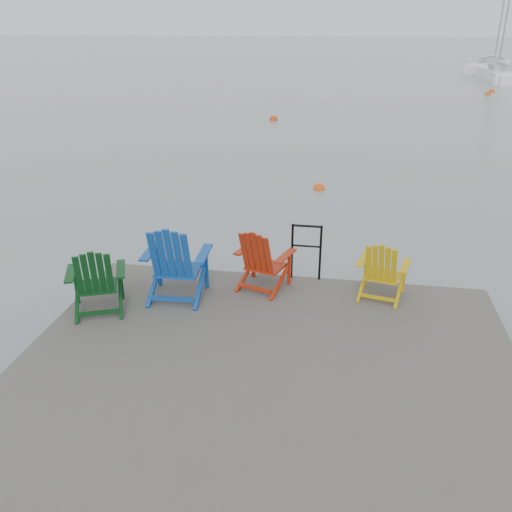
% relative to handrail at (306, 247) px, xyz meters
% --- Properties ---
extents(ground, '(400.00, 400.00, 0.00)m').
position_rel_handrail_xyz_m(ground, '(-0.25, -2.45, -1.04)').
color(ground, slate).
rests_on(ground, ground).
extents(dock, '(6.00, 5.00, 1.40)m').
position_rel_handrail_xyz_m(dock, '(-0.25, -2.45, -0.69)').
color(dock, '#2C2A27').
rests_on(dock, ground).
extents(handrail, '(0.48, 0.04, 0.90)m').
position_rel_handrail_xyz_m(handrail, '(0.00, 0.00, 0.00)').
color(handrail, black).
rests_on(handrail, dock).
extents(chair_green, '(0.96, 0.92, 1.00)m').
position_rel_handrail_xyz_m(chair_green, '(-2.75, -1.56, -0.04)').
color(chair_green, '#093613').
rests_on(chair_green, dock).
extents(chair_blue, '(0.96, 0.90, 1.17)m').
position_rel_handrail_xyz_m(chair_blue, '(-1.80, -0.98, 0.05)').
color(chair_blue, '#0E4196').
rests_on(chair_blue, dock).
extents(chair_red, '(0.92, 0.88, 0.98)m').
position_rel_handrail_xyz_m(chair_red, '(-0.62, -0.47, -0.05)').
color(chair_red, '#A0220B').
rests_on(chair_red, dock).
extents(chair_yellow, '(0.82, 0.78, 0.91)m').
position_rel_handrail_xyz_m(chair_yellow, '(1.14, -0.47, -0.08)').
color(chair_yellow, '#C3990A').
rests_on(chair_yellow, dock).
extents(sailboat_near, '(2.20, 7.94, 10.98)m').
position_rel_handrail_xyz_m(sailboat_near, '(12.07, 40.58, -0.69)').
color(sailboat_near, white).
rests_on(sailboat_near, ground).
extents(sailboat_mid, '(6.51, 9.03, 12.41)m').
position_rel_handrail_xyz_m(sailboat_mid, '(13.66, 50.22, -0.69)').
color(sailboat_mid, white).
rests_on(sailboat_mid, ground).
extents(buoy_a, '(0.33, 0.33, 0.33)m').
position_rel_handrail_xyz_m(buoy_a, '(-0.18, 6.80, -1.04)').
color(buoy_a, '#E14A0D').
rests_on(buoy_a, ground).
extents(buoy_b, '(0.40, 0.40, 0.40)m').
position_rel_handrail_xyz_m(buoy_b, '(-3.04, 18.16, -1.04)').
color(buoy_b, red).
rests_on(buoy_b, ground).
extents(buoy_c, '(0.36, 0.36, 0.36)m').
position_rel_handrail_xyz_m(buoy_c, '(9.18, 30.28, -1.04)').
color(buoy_c, '#D04A0C').
rests_on(buoy_c, ground).
extents(buoy_d, '(0.40, 0.40, 0.40)m').
position_rel_handrail_xyz_m(buoy_d, '(9.79, 31.97, -1.04)').
color(buoy_d, '#E6470D').
rests_on(buoy_d, ground).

